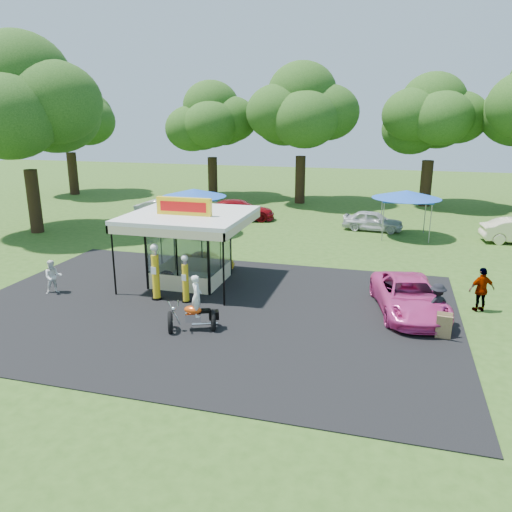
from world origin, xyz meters
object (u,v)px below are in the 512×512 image
object	(u,v)px
bg_car_c	(373,221)
spectator_west	(53,277)
motorcycle	(195,308)
pink_sedan	(409,296)
bg_car_b	(240,210)
spectator_east_a	(437,305)
kiosk_car	(207,260)
tent_east	(407,195)
a_frame_sign	(444,327)
gas_pump_right	(185,280)
gas_pump_left	(156,273)
bg_car_a	(164,210)
gas_station_kiosk	(190,246)
tent_west	(194,193)
spectator_east_b	(482,290)

from	to	relation	value
bg_car_c	spectator_west	bearing A→B (deg)	147.56
motorcycle	spectator_west	distance (m)	7.91
pink_sedan	bg_car_b	size ratio (longest dim) A/B	0.99
spectator_west	spectator_east_a	bearing A→B (deg)	-37.17
kiosk_car	pink_sedan	bearing A→B (deg)	-109.07
spectator_west	tent_east	xyz separation A→B (m)	(15.22, 15.46, 2.00)
a_frame_sign	bg_car_b	size ratio (longest dim) A/B	0.18
tent_east	a_frame_sign	bearing A→B (deg)	-85.47
a_frame_sign	spectator_east_a	bearing A→B (deg)	103.71
motorcycle	kiosk_car	size ratio (longest dim) A/B	0.80
gas_pump_right	pink_sedan	world-z (taller)	gas_pump_right
gas_pump_left	bg_car_a	world-z (taller)	gas_pump_left
gas_station_kiosk	a_frame_sign	size ratio (longest dim) A/B	5.59
motorcycle	tent_east	world-z (taller)	tent_east
gas_pump_right	a_frame_sign	world-z (taller)	gas_pump_right
a_frame_sign	pink_sedan	world-z (taller)	pink_sedan
gas_pump_left	tent_west	world-z (taller)	tent_west
pink_sedan	bg_car_a	xyz separation A→B (m)	(-17.82, 14.64, 0.01)
bg_car_b	bg_car_c	size ratio (longest dim) A/B	1.30
tent_east	gas_station_kiosk	bearing A→B (deg)	-128.62
spectator_east_a	bg_car_c	size ratio (longest dim) A/B	0.41
gas_pump_left	spectator_east_b	world-z (taller)	gas_pump_left
spectator_east_a	spectator_east_b	xyz separation A→B (m)	(1.84, 1.98, 0.09)
bg_car_b	bg_car_c	xyz separation A→B (m)	(9.96, -0.97, -0.07)
bg_car_b	tent_west	xyz separation A→B (m)	(-1.60, -5.03, 1.97)
gas_station_kiosk	a_frame_sign	world-z (taller)	gas_station_kiosk
gas_pump_right	pink_sedan	bearing A→B (deg)	8.19
spectator_west	tent_west	bearing A→B (deg)	42.61
tent_west	bg_car_a	bearing A→B (deg)	137.52
tent_west	a_frame_sign	bearing A→B (deg)	-41.37
gas_pump_right	spectator_east_a	xyz separation A→B (m)	(10.12, 0.35, -0.18)
spectator_east_a	tent_east	distance (m)	14.76
motorcycle	kiosk_car	bearing A→B (deg)	83.74
gas_station_kiosk	pink_sedan	world-z (taller)	gas_station_kiosk
gas_station_kiosk	pink_sedan	bearing A→B (deg)	-7.10
spectator_east_a	bg_car_b	distance (m)	21.36
gas_station_kiosk	bg_car_a	size ratio (longest dim) A/B	1.21
bg_car_b	a_frame_sign	bearing A→B (deg)	-158.74
motorcycle	gas_station_kiosk	bearing A→B (deg)	90.55
motorcycle	bg_car_c	world-z (taller)	motorcycle
spectator_west	pink_sedan	bearing A→B (deg)	-33.38
gas_station_kiosk	bg_car_c	size ratio (longest dim) A/B	1.33
pink_sedan	spectator_west	size ratio (longest dim) A/B	3.35
spectator_east_b	tent_east	world-z (taller)	tent_east
gas_pump_left	gas_pump_right	xyz separation A→B (m)	(1.36, 0.03, -0.19)
motorcycle	spectator_east_a	bearing A→B (deg)	-5.28
tent_west	tent_east	distance (m)	13.90
gas_pump_right	spectator_west	world-z (taller)	gas_pump_right
gas_pump_left	spectator_east_b	xyz separation A→B (m)	(13.33, 2.36, -0.28)
tent_west	spectator_east_b	bearing A→B (deg)	-30.81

